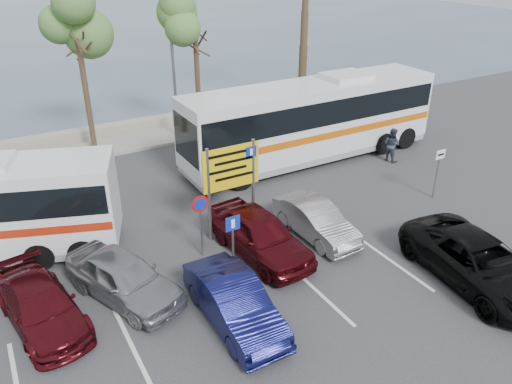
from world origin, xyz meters
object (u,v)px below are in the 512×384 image
coach_bus_right (311,123)px  car_silver_a (124,277)px  pedestrian_far (392,145)px  direction_sign (231,175)px  car_red (260,234)px  car_silver_b (316,220)px  suv_black (479,262)px  car_maroon (41,306)px  street_lamp_right (173,55)px  car_blue (234,302)px

coach_bus_right → car_silver_a: coach_bus_right is taller
coach_bus_right → pedestrian_far: bearing=-32.7°
direction_sign → car_red: (0.20, -1.70, -1.64)m
car_red → car_silver_b: 2.40m
suv_black → pedestrian_far: 9.88m
car_maroon → car_red: bearing=-10.1°
coach_bus_right → suv_black: coach_bus_right is taller
pedestrian_far → car_silver_b: bearing=106.3°
car_maroon → pedestrian_far: size_ratio=2.49×
car_silver_b → coach_bus_right: bearing=54.6°
car_red → car_silver_b: bearing=-5.1°
car_maroon → direction_sign: bearing=3.5°
car_silver_a → pedestrian_far: size_ratio=2.49×
street_lamp_right → car_blue: bearing=-105.9°
car_maroon → car_silver_b: bearing=-10.1°
direction_sign → pedestrian_far: bearing=12.4°
coach_bus_right → pedestrian_far: coach_bus_right is taller
car_maroon → car_silver_b: 9.60m
coach_bus_right → street_lamp_right: bearing=127.8°
suv_black → car_blue: bearing=170.8°
car_silver_a → car_blue: bearing=-70.5°
car_silver_a → car_red: (4.80, 0.00, 0.06)m
street_lamp_right → car_silver_a: bearing=-118.8°
coach_bus_right → car_maroon: bearing=-156.0°
car_silver_a → suv_black: 11.15m
car_blue → car_red: bearing=48.4°
direction_sign → street_lamp_right: bearing=79.1°
car_red → car_maroon: bearing=174.9°
direction_sign → pedestrian_far: size_ratio=2.11×
coach_bus_right → car_silver_b: 7.39m
street_lamp_right → coach_bus_right: bearing=-52.2°
car_silver_b → suv_black: bearing=-61.6°
car_red → suv_black: size_ratio=0.85×
car_maroon → pedestrian_far: 17.44m
car_red → suv_black: (5.23, -4.86, -0.03)m
direction_sign → car_maroon: (-7.00, -1.70, -1.81)m
car_red → pedestrian_far: pedestrian_far is taller
car_red → direction_sign: bearing=91.5°
direction_sign → car_red: size_ratio=0.78×
coach_bus_right → car_silver_b: size_ratio=3.37×
car_silver_b → car_blue: bearing=-152.6°
coach_bus_right → car_blue: 12.49m
direction_sign → coach_bus_right: coach_bus_right is taller
direction_sign → car_silver_a: size_ratio=0.85×
direction_sign → car_blue: direction_sign is taller
car_maroon → car_red: 7.20m
car_silver_b → direction_sign: bearing=145.0°
car_red → suv_black: bearing=-48.0°
suv_black → direction_sign: bearing=136.3°
direction_sign → suv_black: bearing=-50.4°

